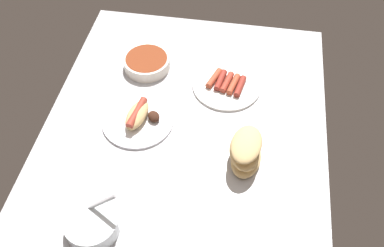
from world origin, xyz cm
name	(u,v)px	position (x,y,z in cm)	size (l,w,h in cm)	color
ground_plane	(182,141)	(0.00, 0.00, -1.50)	(120.00, 90.00, 3.00)	#B2B2B7
plate_hotdog_assembled	(138,118)	(4.60, 15.08, 1.77)	(23.28, 23.28, 5.61)	white
bowl_chili	(147,62)	(29.85, 18.16, 2.37)	(16.60, 16.60, 4.29)	white
bread_stack	(246,152)	(-5.71, -19.93, 5.40)	(15.05, 11.44, 10.80)	tan
bowl_coleslaw	(92,223)	(-33.53, 18.06, 3.01)	(14.45, 14.78, 14.71)	silver
plate_sausages	(227,84)	(24.76, -11.36, 0.94)	(23.74, 23.74, 3.18)	white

